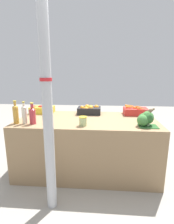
# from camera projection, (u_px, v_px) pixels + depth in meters

# --- Properties ---
(ground_plane) EXTENTS (10.00, 10.00, 0.00)m
(ground_plane) POSITION_uv_depth(u_px,v_px,m) (87.00, 168.00, 2.62)
(ground_plane) COLOR gray
(market_table) EXTENTS (1.92, 0.94, 0.77)m
(market_table) POSITION_uv_depth(u_px,v_px,m) (87.00, 145.00, 2.53)
(market_table) COLOR #937551
(market_table) RESTS_ON ground_plane
(support_pole) EXTENTS (0.11, 0.11, 2.69)m
(support_pole) POSITION_uv_depth(u_px,v_px,m) (46.00, 80.00, 1.60)
(support_pole) COLOR #B7BABF
(support_pole) RESTS_ON ground_plane
(apple_crate) EXTENTS (0.36, 0.24, 0.13)m
(apple_crate) POSITION_uv_depth(u_px,v_px,m) (42.00, 109.00, 2.78)
(apple_crate) COLOR gold
(apple_crate) RESTS_ON market_table
(orange_crate) EXTENTS (0.36, 0.24, 0.14)m
(orange_crate) POSITION_uv_depth(u_px,v_px,m) (89.00, 110.00, 2.73)
(orange_crate) COLOR black
(orange_crate) RESTS_ON market_table
(carrot_crate) EXTENTS (0.36, 0.25, 0.14)m
(carrot_crate) POSITION_uv_depth(u_px,v_px,m) (135.00, 111.00, 2.68)
(carrot_crate) COLOR red
(carrot_crate) RESTS_ON market_table
(broccoli_pile) EXTENTS (0.25, 0.21, 0.18)m
(broccoli_pile) POSITION_uv_depth(u_px,v_px,m) (145.00, 119.00, 2.11)
(broccoli_pile) COLOR #2D602D
(broccoli_pile) RESTS_ON market_table
(juice_bottle_amber) EXTENTS (0.07, 0.07, 0.30)m
(juice_bottle_amber) POSITION_uv_depth(u_px,v_px,m) (16.00, 114.00, 2.21)
(juice_bottle_amber) COLOR gold
(juice_bottle_amber) RESTS_ON market_table
(juice_bottle_cloudy) EXTENTS (0.06, 0.06, 0.29)m
(juice_bottle_cloudy) POSITION_uv_depth(u_px,v_px,m) (24.00, 114.00, 2.20)
(juice_bottle_cloudy) COLOR beige
(juice_bottle_cloudy) RESTS_ON market_table
(juice_bottle_ruby) EXTENTS (0.08, 0.08, 0.27)m
(juice_bottle_ruby) POSITION_uv_depth(u_px,v_px,m) (33.00, 115.00, 2.19)
(juice_bottle_ruby) COLOR #B2333D
(juice_bottle_ruby) RESTS_ON market_table
(pickle_jar) EXTENTS (0.10, 0.10, 0.11)m
(pickle_jar) POSITION_uv_depth(u_px,v_px,m) (83.00, 121.00, 2.13)
(pickle_jar) COLOR #B2C684
(pickle_jar) RESTS_ON market_table
(sparrow_bird) EXTENTS (0.13, 0.07, 0.05)m
(sparrow_bird) POSITION_uv_depth(u_px,v_px,m) (151.00, 110.00, 2.04)
(sparrow_bird) COLOR #4C3D2D
(sparrow_bird) RESTS_ON broccoli_pile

